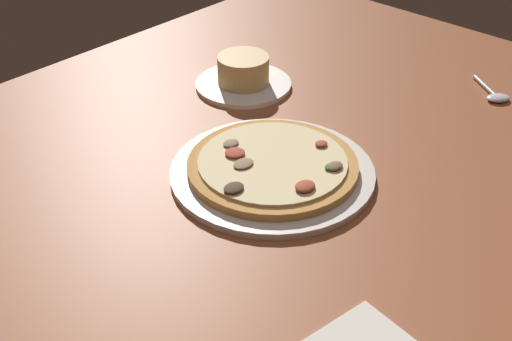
{
  "coord_description": "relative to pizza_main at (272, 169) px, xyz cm",
  "views": [
    {
      "loc": [
        -52.99,
        -51.93,
        59.2
      ],
      "look_at": [
        3.94,
        0.48,
        7.0
      ],
      "focal_mm": 48.56,
      "sensor_mm": 36.0,
      "label": 1
    }
  ],
  "objects": [
    {
      "name": "dining_table",
      "position": [
        -7.86,
        -0.95,
        -3.17
      ],
      "size": [
        150.0,
        110.0,
        4.0
      ],
      "primitive_type": "cube",
      "color": "brown",
      "rests_on": "ground"
    },
    {
      "name": "pizza_main",
      "position": [
        0.0,
        0.0,
        0.0
      ],
      "size": [
        28.87,
        28.87,
        3.35
      ],
      "color": "silver",
      "rests_on": "dining_table"
    },
    {
      "name": "ramekin_on_saucer",
      "position": [
        17.16,
        21.91,
        1.02
      ],
      "size": [
        16.64,
        16.64,
        5.66
      ],
      "color": "silver",
      "rests_on": "dining_table"
    },
    {
      "name": "spoon",
      "position": [
        43.06,
        -12.15,
        -0.71
      ],
      "size": [
        7.65,
        9.42,
        1.0
      ],
      "color": "silver",
      "rests_on": "dining_table"
    }
  ]
}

